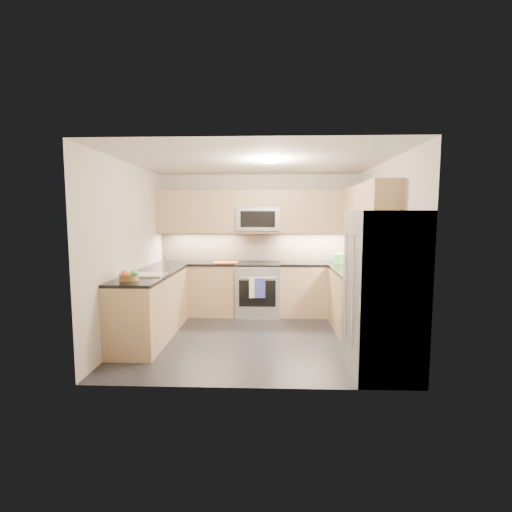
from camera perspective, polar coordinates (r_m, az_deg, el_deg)
name	(u,v)px	position (r m, az deg, el deg)	size (l,w,h in m)	color
floor	(255,337)	(5.49, -0.13, -12.41)	(3.60, 3.20, 0.00)	#26262B
ceiling	(255,161)	(5.27, -0.14, 14.36)	(3.60, 3.20, 0.02)	beige
wall_back	(258,244)	(6.83, 0.38, 1.93)	(3.60, 0.02, 2.50)	#BCB2A4
wall_front	(249,267)	(3.64, -1.10, -1.64)	(3.60, 0.02, 2.50)	#BCB2A4
wall_left	(130,251)	(5.60, -18.88, 0.71)	(0.02, 3.20, 2.50)	#BCB2A4
wall_right	(384,252)	(5.47, 19.06, 0.59)	(0.02, 3.20, 2.50)	#BCB2A4
base_cab_back_left	(197,289)	(6.76, -9.02, -5.03)	(1.42, 0.60, 0.90)	tan
base_cab_back_right	(319,290)	(6.69, 9.70, -5.15)	(1.42, 0.60, 0.90)	tan
base_cab_right	(358,305)	(5.66, 15.41, -7.34)	(0.60, 1.70, 0.90)	tan
base_cab_peninsula	(152,306)	(5.63, -15.72, -7.43)	(0.60, 2.00, 0.90)	tan
countertop_back_left	(197,263)	(6.68, -9.08, -1.08)	(1.42, 0.63, 0.04)	black
countertop_back_right	(320,264)	(6.62, 9.78, -1.16)	(1.42, 0.63, 0.04)	black
countertop_right	(359,274)	(5.57, 15.55, -2.63)	(0.63, 1.70, 0.04)	black
countertop_peninsula	(151,274)	(5.54, -15.86, -2.69)	(0.63, 2.00, 0.04)	black
upper_cab_back	(258,212)	(6.64, 0.34, 6.78)	(3.60, 0.35, 0.75)	tan
upper_cab_right	(367,211)	(5.66, 16.75, 6.66)	(0.35, 1.95, 0.75)	tan
backsplash_back	(258,247)	(6.83, 0.38, 1.47)	(3.60, 0.01, 0.51)	tan
backsplash_right	(374,253)	(5.90, 17.73, 0.47)	(0.01, 2.30, 0.51)	tan
gas_range	(258,289)	(6.61, 0.29, -5.16)	(0.76, 0.65, 0.91)	#9EA1A6
range_cooktop	(258,264)	(6.54, 0.29, -1.20)	(0.76, 0.65, 0.03)	black
oven_door_glass	(257,293)	(6.29, 0.20, -5.79)	(0.62, 0.02, 0.45)	black
oven_handle	(257,278)	(6.22, 0.19, -3.39)	(0.02, 0.02, 0.60)	#B2B5BA
microwave	(258,219)	(6.61, 0.33, 5.70)	(0.76, 0.40, 0.40)	#9DA1A5
microwave_door	(258,219)	(6.41, 0.27, 5.69)	(0.60, 0.01, 0.28)	black
refrigerator	(383,293)	(4.33, 18.90, -5.45)	(0.70, 0.90, 1.80)	#95969C
fridge_handle_left	(353,292)	(4.05, 14.63, -5.36)	(0.02, 0.02, 1.20)	#B2B5BA
fridge_handle_right	(346,286)	(4.40, 13.61, -4.44)	(0.02, 0.02, 1.20)	#B2B5BA
sink_basin	(145,280)	(5.31, -16.67, -3.52)	(0.52, 0.38, 0.16)	white
faucet	(164,265)	(5.20, -14.03, -1.41)	(0.03, 0.03, 0.28)	silver
utensil_bowl	(342,258)	(6.57, 13.14, -0.36)	(0.30, 0.30, 0.17)	#4CA044
cutting_board	(226,262)	(6.50, -4.70, -0.98)	(0.43, 0.30, 0.01)	#CF4213
fruit_basket	(129,277)	(4.95, -18.97, -3.06)	(0.24, 0.24, 0.09)	#A1804B
fruit_apple	(124,273)	(4.79, -19.58, -2.51)	(0.08, 0.08, 0.08)	#BA4115
fruit_pear	(134,273)	(4.75, -18.25, -2.53)	(0.08, 0.08, 0.08)	#4FB956
dish_towel_check	(254,288)	(6.23, -0.29, -4.96)	(0.18, 0.01, 0.33)	white
dish_towel_blue	(260,288)	(6.23, 0.61, -4.96)	(0.18, 0.01, 0.34)	#383D9A
fruit_orange	(124,274)	(4.71, -19.62, -2.67)	(0.07, 0.07, 0.07)	#E65219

